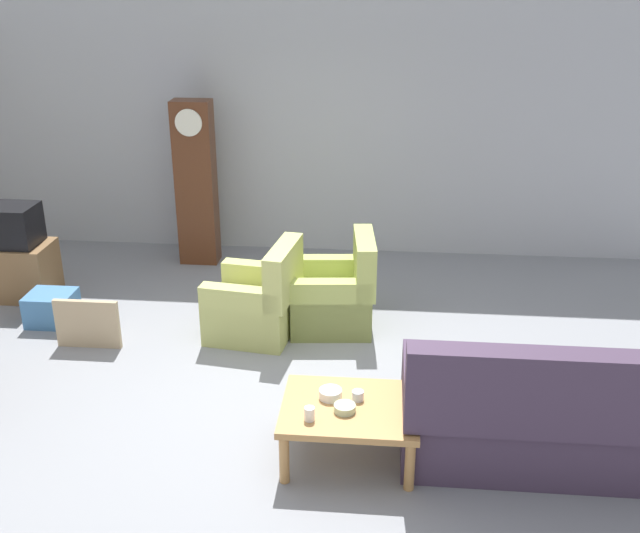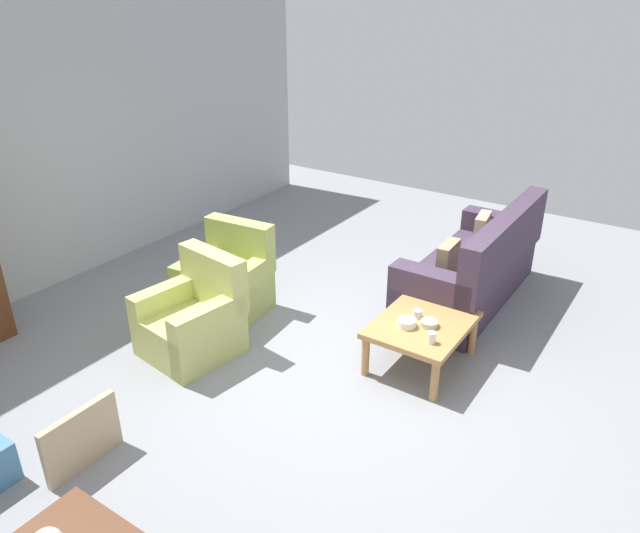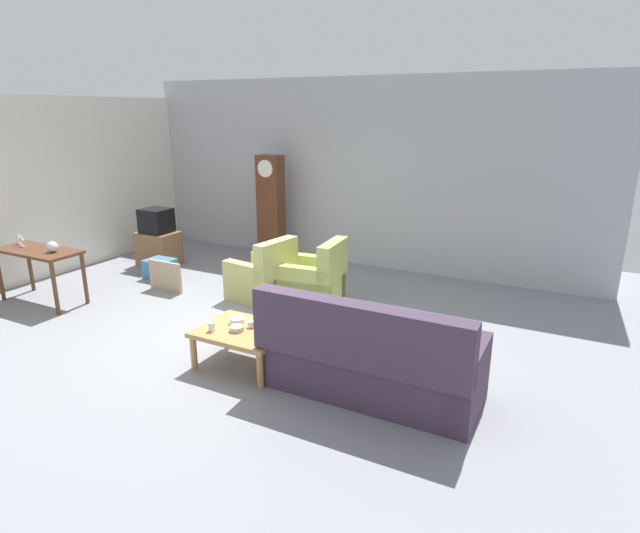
{
  "view_description": "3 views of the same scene",
  "coord_description": "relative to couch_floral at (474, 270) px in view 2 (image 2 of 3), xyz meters",
  "views": [
    {
      "loc": [
        0.77,
        -5.03,
        3.31
      ],
      "look_at": [
        0.21,
        1.14,
        0.75
      ],
      "focal_mm": 41.47,
      "sensor_mm": 36.0,
      "label": 1
    },
    {
      "loc": [
        -3.7,
        -2.4,
        3.12
      ],
      "look_at": [
        0.62,
        0.5,
        0.65
      ],
      "focal_mm": 33.71,
      "sensor_mm": 36.0,
      "label": 2
    },
    {
      "loc": [
        3.7,
        -4.8,
        2.68
      ],
      "look_at": [
        0.68,
        0.95,
        0.72
      ],
      "focal_mm": 29.39,
      "sensor_mm": 36.0,
      "label": 3
    }
  ],
  "objects": [
    {
      "name": "couch_floral",
      "position": [
        0.0,
        0.0,
        0.0
      ],
      "size": [
        2.1,
        0.88,
        1.04
      ],
      "color": "#423347",
      "rests_on": "ground_plane"
    },
    {
      "name": "armchair_olive_near",
      "position": [
        -2.4,
        1.77,
        -0.05
      ],
      "size": [
        0.89,
        0.86,
        0.92
      ],
      "color": "#B7BC66",
      "rests_on": "ground_plane"
    },
    {
      "name": "framed_picture_leaning",
      "position": [
        -3.9,
        1.36,
        -0.12
      ],
      "size": [
        0.6,
        0.05,
        0.47
      ],
      "primitive_type": "cube",
      "color": "tan",
      "rests_on": "ground_plane"
    },
    {
      "name": "bowl_white_stacked",
      "position": [
        -1.56,
        0.02,
        0.11
      ],
      "size": [
        0.16,
        0.16,
        0.07
      ],
      "primitive_type": "cylinder",
      "color": "white",
      "rests_on": "coffee_table_wood"
    },
    {
      "name": "cup_blue_rimmed",
      "position": [
        -1.37,
        0.02,
        0.11
      ],
      "size": [
        0.08,
        0.08,
        0.07
      ],
      "primitive_type": "cylinder",
      "color": "silver",
      "rests_on": "coffee_table_wood"
    },
    {
      "name": "coffee_table_wood",
      "position": [
        -1.42,
        -0.06,
        0.01
      ],
      "size": [
        0.96,
        0.76,
        0.43
      ],
      "color": "#B27F47",
      "rests_on": "ground_plane"
    },
    {
      "name": "ground_plane",
      "position": [
        -2.0,
        0.55,
        -0.35
      ],
      "size": [
        10.4,
        10.4,
        0.0
      ],
      "primitive_type": "plane",
      "color": "gray"
    },
    {
      "name": "armchair_olive_far",
      "position": [
        -1.66,
        2.01,
        -0.05
      ],
      "size": [
        0.86,
        0.83,
        0.92
      ],
      "color": "#A9B75B",
      "rests_on": "ground_plane"
    },
    {
      "name": "cup_white_porcelain",
      "position": [
        -1.68,
        -0.26,
        0.12
      ],
      "size": [
        0.07,
        0.07,
        0.1
      ],
      "primitive_type": "cylinder",
      "color": "white",
      "rests_on": "coffee_table_wood"
    },
    {
      "name": "bowl_shallow_green",
      "position": [
        -1.45,
        -0.14,
        0.1
      ],
      "size": [
        0.15,
        0.15,
        0.05
      ],
      "primitive_type": "cylinder",
      "color": "#B2C69E",
      "rests_on": "coffee_table_wood"
    },
    {
      "name": "garage_door_wall",
      "position": [
        -2.0,
        4.15,
        1.25
      ],
      "size": [
        8.4,
        0.16,
        3.2
      ],
      "primitive_type": "cube",
      "color": "#ADAFB5",
      "rests_on": "ground_plane"
    }
  ]
}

